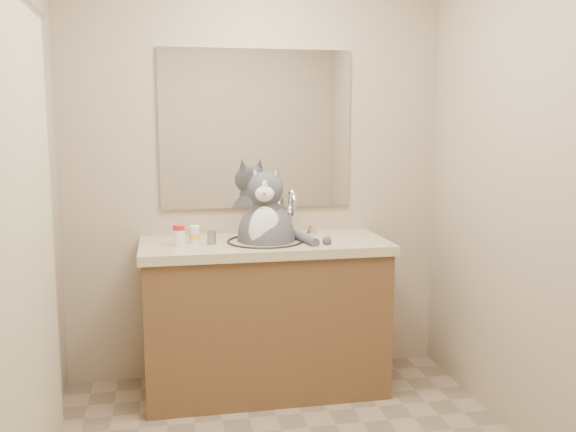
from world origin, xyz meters
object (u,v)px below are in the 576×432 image
at_px(pill_bottle_orange, 195,235).
at_px(cat, 266,233).
at_px(grey_canister, 212,237).
at_px(pill_bottle_redcap, 179,235).

bearing_deg(pill_bottle_orange, cat, -0.82).
bearing_deg(grey_canister, pill_bottle_orange, 151.52).
height_order(pill_bottle_redcap, pill_bottle_orange, pill_bottle_redcap).
xyz_separation_m(pill_bottle_redcap, grey_canister, (0.17, -0.00, -0.02)).
relative_size(pill_bottle_redcap, grey_canister, 1.42).
distance_m(cat, grey_canister, 0.30).
height_order(pill_bottle_orange, grey_canister, pill_bottle_orange).
xyz_separation_m(pill_bottle_redcap, pill_bottle_orange, (0.08, 0.04, -0.01)).
distance_m(pill_bottle_redcap, grey_canister, 0.17).
relative_size(cat, pill_bottle_orange, 6.70).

